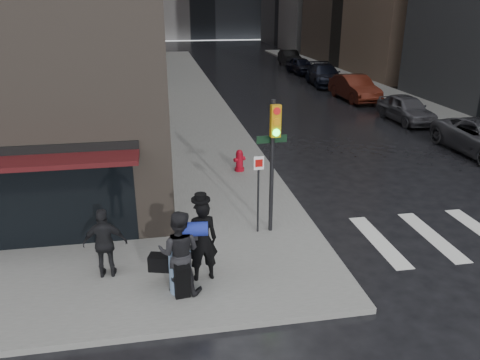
% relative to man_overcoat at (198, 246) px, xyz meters
% --- Properties ---
extents(ground, '(140.00, 140.00, 0.00)m').
position_rel_man_overcoat_xyz_m(ground, '(1.59, 0.32, -1.06)').
color(ground, black).
rests_on(ground, ground).
extents(sidewalk_left, '(4.00, 50.00, 0.15)m').
position_rel_man_overcoat_xyz_m(sidewalk_left, '(1.59, 27.32, -0.99)').
color(sidewalk_left, slate).
rests_on(sidewalk_left, ground).
extents(sidewalk_right, '(3.00, 50.00, 0.15)m').
position_rel_man_overcoat_xyz_m(sidewalk_right, '(15.09, 27.32, -0.99)').
color(sidewalk_right, slate).
rests_on(sidewalk_right, ground).
extents(man_overcoat, '(1.13, 1.21, 2.17)m').
position_rel_man_overcoat_xyz_m(man_overcoat, '(0.00, 0.00, 0.00)').
color(man_overcoat, black).
rests_on(man_overcoat, ground).
extents(man_jeans, '(1.36, 1.02, 1.94)m').
position_rel_man_overcoat_xyz_m(man_jeans, '(-0.43, -0.30, 0.06)').
color(man_jeans, black).
rests_on(man_jeans, ground).
extents(man_greycoat, '(1.02, 0.47, 1.70)m').
position_rel_man_overcoat_xyz_m(man_greycoat, '(-2.07, 0.62, -0.06)').
color(man_greycoat, black).
rests_on(man_greycoat, ground).
extents(traffic_light, '(0.93, 0.45, 3.70)m').
position_rel_man_overcoat_xyz_m(traffic_light, '(2.20, 2.14, 1.48)').
color(traffic_light, black).
rests_on(traffic_light, ground).
extents(fire_hydrant, '(0.48, 0.36, 0.83)m').
position_rel_man_overcoat_xyz_m(fire_hydrant, '(2.24, 7.23, -0.54)').
color(fire_hydrant, maroon).
rests_on(fire_hydrant, ground).
extents(parked_car_1, '(1.80, 4.28, 1.44)m').
position_rel_man_overcoat_xyz_m(parked_car_1, '(12.61, 13.85, -0.34)').
color(parked_car_1, '#46454B').
rests_on(parked_car_1, ground).
extents(parked_car_2, '(1.91, 5.00, 1.63)m').
position_rel_man_overcoat_xyz_m(parked_car_2, '(12.21, 19.91, -0.25)').
color(parked_car_2, '#40150C').
rests_on(parked_car_2, ground).
extents(parked_car_3, '(2.71, 5.60, 1.57)m').
position_rel_man_overcoat_xyz_m(parked_car_3, '(12.29, 25.98, -0.28)').
color(parked_car_3, black).
rests_on(parked_car_3, ground).
extents(parked_car_4, '(2.04, 4.36, 1.44)m').
position_rel_man_overcoat_xyz_m(parked_car_4, '(12.27, 32.05, -0.34)').
color(parked_car_4, black).
rests_on(parked_car_4, ground).
extents(parked_car_5, '(1.71, 4.55, 1.48)m').
position_rel_man_overcoat_xyz_m(parked_car_5, '(12.92, 38.12, -0.32)').
color(parked_car_5, black).
rests_on(parked_car_5, ground).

